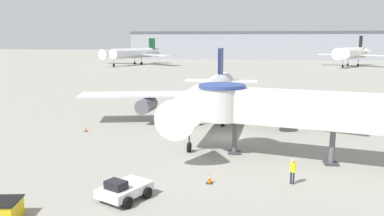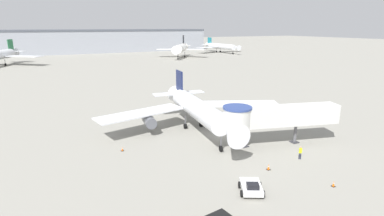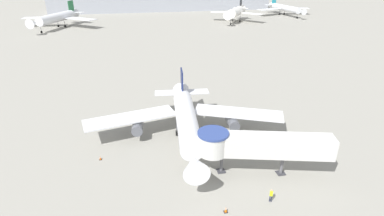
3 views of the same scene
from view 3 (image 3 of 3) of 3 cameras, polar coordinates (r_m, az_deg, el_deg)
name	(u,v)px [view 3 (image 3 of 3)]	position (r m, az deg, el deg)	size (l,w,h in m)	color
ground_plane	(205,151)	(46.01, 2.50, -8.23)	(800.00, 800.00, 0.00)	gray
main_airplane	(186,118)	(47.19, -1.12, -2.01)	(32.84, 26.24, 8.89)	silver
jet_bridge	(255,145)	(40.04, 11.87, -6.86)	(17.35, 7.40, 6.09)	silver
traffic_cone_port_wing	(100,158)	(45.94, -17.05, -9.09)	(0.36, 0.36, 0.60)	black
traffic_cone_near_nose	(226,210)	(36.08, 6.46, -18.68)	(0.44, 0.44, 0.72)	black
ground_crew_marshaller	(271,195)	(37.83, 14.84, -15.65)	(0.40, 0.34, 1.80)	#1E2338
background_jet_black_tail	(236,12)	(164.00, 8.38, 17.68)	(25.41, 26.40, 12.01)	white
background_jet_green_tail	(57,17)	(158.11, -24.28, 15.45)	(35.43, 34.67, 11.12)	silver
background_jet_teal_tail	(285,8)	(195.57, 17.27, 17.71)	(34.59, 35.36, 9.54)	silver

